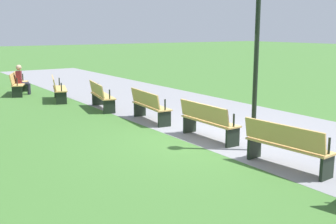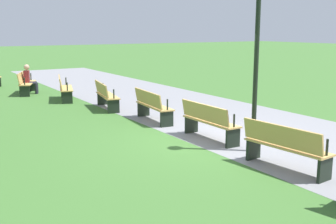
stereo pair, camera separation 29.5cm
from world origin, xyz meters
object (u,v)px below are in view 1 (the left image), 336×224
at_px(bench_5, 208,120).
at_px(person_seated, 21,79).
at_px(bench_2, 58,88).
at_px(bench_6, 286,145).
at_px(bench_4, 149,105).
at_px(lamp_post, 257,30).
at_px(bench_3, 101,95).
at_px(bench_1, 18,83).

bearing_deg(bench_5, person_seated, -169.56).
height_order(bench_2, bench_6, same).
bearing_deg(bench_4, bench_5, 8.40).
bearing_deg(lamp_post, bench_4, -174.10).
xyz_separation_m(bench_3, bench_6, (7.45, 0.36, 0.00)).
bearing_deg(lamp_post, bench_3, -173.12).
height_order(bench_5, lamp_post, lamp_post).
bearing_deg(bench_1, person_seated, 93.20).
height_order(bench_4, bench_5, same).
bearing_deg(person_seated, bench_3, 37.82).
xyz_separation_m(bench_1, bench_4, (7.24, 1.80, 0.00)).
distance_m(bench_2, lamp_post, 8.98).
bearing_deg(bench_6, person_seated, -177.83).
xyz_separation_m(bench_3, bench_4, (2.47, 0.36, 0.00)).
height_order(bench_3, person_seated, person_seated).
xyz_separation_m(bench_1, bench_3, (4.77, 1.43, 0.00)).
relative_size(bench_6, person_seated, 1.48).
xyz_separation_m(bench_2, bench_4, (4.89, 0.96, 0.00)).
bearing_deg(bench_4, bench_2, -163.24).
bearing_deg(bench_6, bench_5, 171.60).
bearing_deg(bench_2, bench_1, -143.65).
relative_size(bench_1, bench_6, 1.01).
height_order(person_seated, lamp_post, lamp_post).
relative_size(bench_5, bench_6, 0.98).
relative_size(person_seated, lamp_post, 0.33).
xyz_separation_m(bench_4, bench_6, (4.98, 0.00, 0.00)).
bearing_deg(bench_5, bench_4, -177.21).
bearing_deg(bench_5, bench_3, -174.42).
xyz_separation_m(bench_5, lamp_post, (1.24, 0.26, 2.12)).
bearing_deg(bench_4, person_seated, -161.37).
distance_m(bench_4, bench_6, 4.98).
xyz_separation_m(bench_1, lamp_post, (10.97, 2.18, 2.12)).
relative_size(bench_1, bench_3, 0.99).
distance_m(bench_1, bench_2, 2.49).
bearing_deg(bench_3, bench_6, 14.00).
relative_size(bench_3, lamp_post, 0.49).
relative_size(bench_4, bench_5, 1.02).
xyz_separation_m(bench_1, bench_2, (2.35, 0.83, 0.00)).
relative_size(bench_3, bench_4, 1.01).
bearing_deg(bench_1, bench_3, 39.17).
relative_size(bench_6, lamp_post, 0.48).
bearing_deg(bench_2, bench_6, 22.40).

